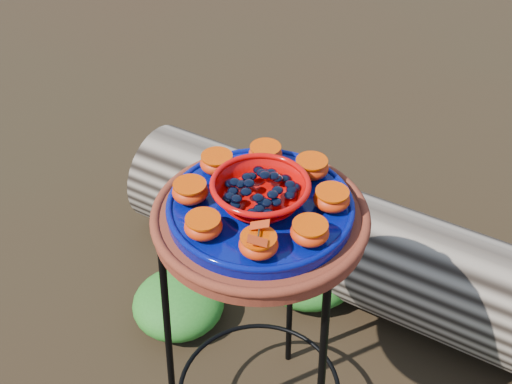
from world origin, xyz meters
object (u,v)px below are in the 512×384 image
at_px(cobalt_plate, 260,208).
at_px(driftwood_log, 396,263).
at_px(terracotta_saucer, 260,219).
at_px(red_bowl, 260,193).
at_px(plant_stand, 260,338).

distance_m(cobalt_plate, driftwood_log, 0.83).
relative_size(terracotta_saucer, driftwood_log, 0.23).
relative_size(red_bowl, driftwood_log, 0.10).
xyz_separation_m(plant_stand, terracotta_saucer, (0.00, 0.00, 0.37)).
distance_m(red_bowl, driftwood_log, 0.85).
height_order(cobalt_plate, driftwood_log, cobalt_plate).
xyz_separation_m(terracotta_saucer, cobalt_plate, (0.00, 0.00, 0.03)).
bearing_deg(red_bowl, terracotta_saucer, 0.00).
bearing_deg(terracotta_saucer, plant_stand, 0.00).
distance_m(plant_stand, driftwood_log, 0.62).
height_order(plant_stand, driftwood_log, plant_stand).
xyz_separation_m(terracotta_saucer, driftwood_log, (0.22, 0.55, -0.55)).
height_order(plant_stand, cobalt_plate, cobalt_plate).
distance_m(plant_stand, cobalt_plate, 0.40).
bearing_deg(driftwood_log, terracotta_saucer, -111.79).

